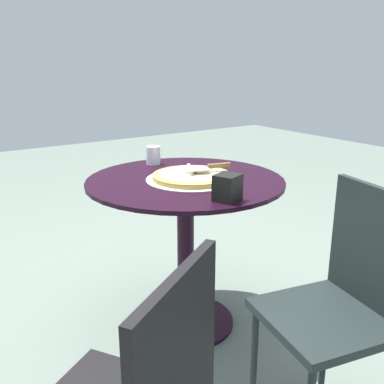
{
  "coord_description": "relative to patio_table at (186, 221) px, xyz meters",
  "views": [
    {
      "loc": [
        1.58,
        -1.04,
        1.25
      ],
      "look_at": [
        0.03,
        0.02,
        0.68
      ],
      "focal_mm": 40.78,
      "sensor_mm": 36.0,
      "label": 1
    }
  ],
  "objects": [
    {
      "name": "ground_plane",
      "position": [
        0.0,
        0.0,
        -0.54
      ],
      "size": [
        10.0,
        10.0,
        0.0
      ],
      "primitive_type": "plane",
      "color": "slate"
    },
    {
      "name": "patio_table",
      "position": [
        0.0,
        0.0,
        0.0
      ],
      "size": [
        0.89,
        0.89,
        0.74
      ],
      "color": "black",
      "rests_on": "ground"
    },
    {
      "name": "pizza_on_tray",
      "position": [
        0.03,
        0.02,
        0.22
      ],
      "size": [
        0.41,
        0.41,
        0.04
      ],
      "color": "silver",
      "rests_on": "patio_table"
    },
    {
      "name": "pizza_server",
      "position": [
        0.05,
        0.1,
        0.26
      ],
      "size": [
        0.1,
        0.22,
        0.02
      ],
      "color": "silver",
      "rests_on": "pizza_on_tray"
    },
    {
      "name": "drinking_cup",
      "position": [
        -0.33,
        0.03,
        0.25
      ],
      "size": [
        0.07,
        0.07,
        0.09
      ],
      "primitive_type": "cylinder",
      "color": "silver",
      "rests_on": "patio_table"
    },
    {
      "name": "napkin_dispenser",
      "position": [
        0.35,
        -0.04,
        0.26
      ],
      "size": [
        0.11,
        0.12,
        0.1
      ],
      "primitive_type": "cube",
      "rotation": [
        0.0,
        0.0,
        5.08
      ],
      "color": "black",
      "rests_on": "patio_table"
    },
    {
      "name": "patio_chair_far",
      "position": [
        0.82,
        0.08,
        -0.02
      ],
      "size": [
        0.45,
        0.45,
        0.87
      ],
      "color": "black",
      "rests_on": "ground"
    }
  ]
}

